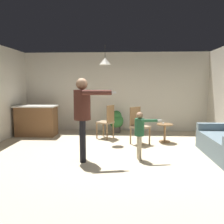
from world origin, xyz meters
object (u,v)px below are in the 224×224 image
at_px(person_adult, 83,110).
at_px(dining_chair_near_wall, 107,120).
at_px(spare_remote_on_table, 163,123).
at_px(dining_chair_by_counter, 138,124).
at_px(person_child, 140,130).
at_px(side_table_by_couch, 165,131).
at_px(potted_plant_corner, 116,120).
at_px(kitchen_counter, 37,121).

bearing_deg(person_adult, dining_chair_near_wall, 160.19).
bearing_deg(spare_remote_on_table, dining_chair_by_counter, -162.51).
height_order(person_child, spare_remote_on_table, person_child).
xyz_separation_m(side_table_by_couch, person_child, (-0.80, -1.55, 0.31)).
bearing_deg(dining_chair_near_wall, dining_chair_by_counter, -97.12).
distance_m(potted_plant_corner, spare_remote_on_table, 1.84).
height_order(dining_chair_by_counter, spare_remote_on_table, dining_chair_by_counter).
bearing_deg(person_adult, person_child, 86.93).
height_order(kitchen_counter, spare_remote_on_table, kitchen_counter).
distance_m(side_table_by_couch, person_adult, 2.73).
bearing_deg(potted_plant_corner, person_adult, -101.22).
xyz_separation_m(person_child, spare_remote_on_table, (0.75, 1.57, -0.10)).
relative_size(person_child, spare_remote_on_table, 7.93).
bearing_deg(side_table_by_couch, potted_plant_corner, 138.19).
xyz_separation_m(person_adult, person_child, (1.19, 0.16, -0.44)).
bearing_deg(dining_chair_by_counter, person_child, 45.06).
xyz_separation_m(dining_chair_by_counter, dining_chair_near_wall, (-0.89, 0.61, 0.00)).
bearing_deg(potted_plant_corner, kitchen_counter, -166.57).
xyz_separation_m(kitchen_counter, potted_plant_corner, (2.49, 0.60, -0.07)).
relative_size(side_table_by_couch, person_child, 0.50).
bearing_deg(person_child, dining_chair_by_counter, 167.86).
relative_size(kitchen_counter, spare_remote_on_table, 9.69).
height_order(kitchen_counter, dining_chair_near_wall, dining_chair_near_wall).
relative_size(person_child, potted_plant_corner, 1.39).
height_order(dining_chair_by_counter, potted_plant_corner, dining_chair_by_counter).
bearing_deg(person_child, spare_remote_on_table, 144.05).
distance_m(side_table_by_couch, dining_chair_near_wall, 1.70).
distance_m(kitchen_counter, dining_chair_by_counter, 3.25).
height_order(kitchen_counter, side_table_by_couch, kitchen_counter).
relative_size(kitchen_counter, side_table_by_couch, 2.42).
bearing_deg(person_child, potted_plant_corner, -178.26).
height_order(person_child, dining_chair_by_counter, person_child).
xyz_separation_m(kitchen_counter, dining_chair_by_counter, (3.14, -0.87, 0.07)).
distance_m(kitchen_counter, potted_plant_corner, 2.56).
relative_size(kitchen_counter, potted_plant_corner, 1.70).
xyz_separation_m(dining_chair_near_wall, potted_plant_corner, (0.24, 0.85, -0.14)).
bearing_deg(kitchen_counter, side_table_by_couch, -9.56).
bearing_deg(potted_plant_corner, dining_chair_near_wall, -105.85).
xyz_separation_m(dining_chair_by_counter, spare_remote_on_table, (0.71, 0.22, -0.01)).
relative_size(person_adult, spare_remote_on_table, 13.36).
distance_m(dining_chair_by_counter, spare_remote_on_table, 0.74).
relative_size(kitchen_counter, person_child, 1.22).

